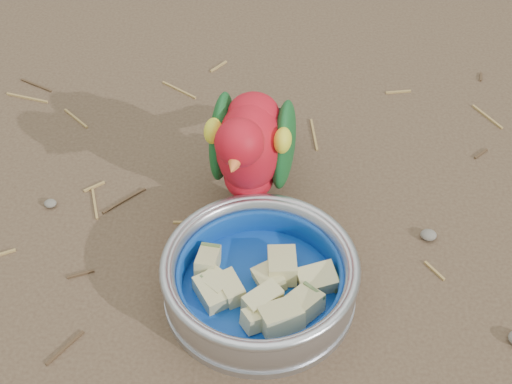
# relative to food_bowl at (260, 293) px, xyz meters

# --- Properties ---
(ground) EXTENTS (60.00, 60.00, 0.00)m
(ground) POSITION_rel_food_bowl_xyz_m (-0.00, 0.03, -0.01)
(ground) COLOR brown
(food_bowl) EXTENTS (0.22, 0.22, 0.02)m
(food_bowl) POSITION_rel_food_bowl_xyz_m (0.00, 0.00, 0.00)
(food_bowl) COLOR #B2B2BA
(food_bowl) RESTS_ON ground
(bowl_wall) EXTENTS (0.22, 0.22, 0.04)m
(bowl_wall) POSITION_rel_food_bowl_xyz_m (0.00, 0.00, 0.03)
(bowl_wall) COLOR #B2B2BA
(bowl_wall) RESTS_ON food_bowl
(fruit_wedges) EXTENTS (0.13, 0.13, 0.03)m
(fruit_wedges) POSITION_rel_food_bowl_xyz_m (-0.00, 0.00, 0.02)
(fruit_wedges) COLOR #CDC183
(fruit_wedges) RESTS_ON food_bowl
(lory_parrot) EXTENTS (0.13, 0.23, 0.18)m
(lory_parrot) POSITION_rel_food_bowl_xyz_m (-0.02, 0.15, 0.08)
(lory_parrot) COLOR red
(lory_parrot) RESTS_ON ground
(ground_debris) EXTENTS (0.90, 0.80, 0.01)m
(ground_debris) POSITION_rel_food_bowl_xyz_m (-0.04, 0.06, -0.01)
(ground_debris) COLOR #A58247
(ground_debris) RESTS_ON ground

